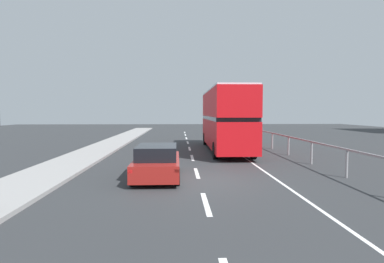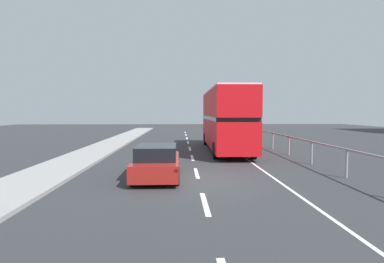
{
  "view_description": "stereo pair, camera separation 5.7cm",
  "coord_description": "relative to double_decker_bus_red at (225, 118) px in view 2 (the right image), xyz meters",
  "views": [
    {
      "loc": [
        -0.81,
        -12.56,
        2.73
      ],
      "look_at": [
        -0.07,
        4.94,
        1.67
      ],
      "focal_mm": 29.69,
      "sensor_mm": 36.0,
      "label": 1
    },
    {
      "loc": [
        -0.75,
        -12.56,
        2.73
      ],
      "look_at": [
        -0.07,
        4.94,
        1.67
      ],
      "focal_mm": 29.69,
      "sensor_mm": 36.0,
      "label": 2
    }
  ],
  "objects": [
    {
      "name": "near_sidewalk_kerb",
      "position": [
        -8.99,
        -9.8,
        -2.24
      ],
      "size": [
        2.66,
        80.0,
        0.14
      ],
      "primitive_type": "cube",
      "color": "#969493",
      "rests_on": "ground"
    },
    {
      "name": "ground_plane",
      "position": [
        -2.49,
        -9.8,
        -2.36
      ],
      "size": [
        74.16,
        120.0,
        0.1
      ],
      "primitive_type": "cube",
      "color": "#2E3033"
    },
    {
      "name": "double_decker_bus_red",
      "position": [
        0.0,
        0.0,
        0.0
      ],
      "size": [
        2.62,
        11.36,
        4.31
      ],
      "rotation": [
        0.0,
        0.0,
        -0.01
      ],
      "color": "red",
      "rests_on": "ground"
    },
    {
      "name": "hatchback_car_near",
      "position": [
        -4.2,
        -9.17,
        -1.65
      ],
      "size": [
        1.88,
        4.43,
        1.37
      ],
      "rotation": [
        0.0,
        0.0,
        0.01
      ],
      "color": "maroon",
      "rests_on": "ground"
    },
    {
      "name": "lane_paint_markings",
      "position": [
        -0.64,
        -0.92,
        -2.31
      ],
      "size": [
        3.29,
        46.0,
        0.01
      ],
      "color": "silver",
      "rests_on": "ground"
    },
    {
      "name": "bridge_side_railing",
      "position": [
        3.7,
        -0.8,
        -1.33
      ],
      "size": [
        0.1,
        42.0,
        1.22
      ],
      "color": "gray",
      "rests_on": "ground"
    }
  ]
}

